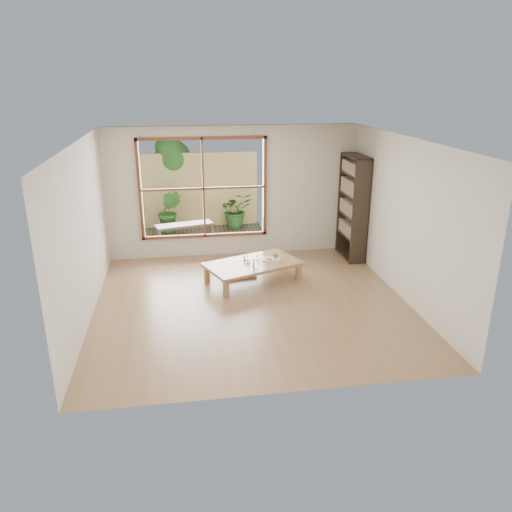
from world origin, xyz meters
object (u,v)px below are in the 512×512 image
at_px(bookshelf, 353,208).
at_px(food_tray, 272,258).
at_px(low_table, 253,265).
at_px(garden_bench, 184,226).

xyz_separation_m(bookshelf, food_tray, (-1.79, -0.90, -0.65)).
relative_size(low_table, garden_bench, 1.42).
height_order(food_tray, garden_bench, food_tray).
bearing_deg(food_tray, garden_bench, 141.46).
height_order(low_table, bookshelf, bookshelf).
bearing_deg(food_tray, low_table, -145.63).
xyz_separation_m(bookshelf, garden_bench, (-3.32, 1.47, -0.67)).
bearing_deg(low_table, garden_bench, 93.60).
bearing_deg(bookshelf, food_tray, -153.21).
height_order(bookshelf, food_tray, bookshelf).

